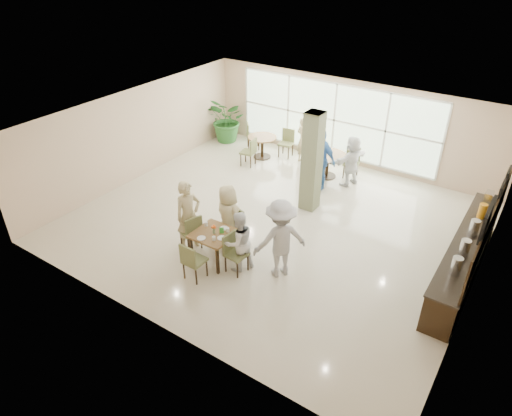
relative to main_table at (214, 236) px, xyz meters
The scene contains 23 objects.
ground 2.30m from the main_table, 81.94° to the left, with size 10.00×10.00×0.00m, color beige.
room_shell 2.44m from the main_table, 81.94° to the left, with size 10.00×10.00×10.00m.
window_bank 6.69m from the main_table, 91.64° to the left, with size 7.00×0.04×7.00m.
column 3.54m from the main_table, 78.16° to the left, with size 0.45×0.45×2.80m, color #646A4A.
main_table is the anchor object (origin of this frame).
round_table_left 5.90m from the main_table, 112.27° to the left, with size 0.99×0.99×0.75m.
round_table_right 5.39m from the main_table, 87.13° to the left, with size 1.18×1.18×0.75m.
chairs_main_table 0.18m from the main_table, 147.49° to the right, with size 2.01×2.01×0.95m.
chairs_table_left 5.96m from the main_table, 112.27° to the left, with size 1.88×1.83×0.95m.
chairs_table_right 5.38m from the main_table, 87.55° to the left, with size 1.92×1.90×0.95m.
tabletop_clutter 0.16m from the main_table, ahead, with size 0.75×0.80×0.21m.
buffet_counter 5.69m from the main_table, 28.25° to the left, with size 0.64×4.70×1.95m.
wall_tv 5.68m from the main_table, 16.80° to the left, with size 0.06×1.00×0.58m.
framed_art_a 6.26m from the main_table, 31.21° to the left, with size 0.05×0.55×0.70m.
framed_art_b 6.70m from the main_table, 37.17° to the left, with size 0.05×0.55×0.70m.
potted_plant 7.18m from the main_table, 124.26° to the left, with size 1.47×1.47×1.64m, color #286428.
teen_left 0.87m from the main_table, behind, with size 0.65×0.43×1.79m, color tan.
teen_far 0.72m from the main_table, 98.55° to the left, with size 0.80×0.43×1.63m, color tan.
teen_right 0.68m from the main_table, ahead, with size 0.72×0.56×1.48m, color white.
teen_standing 1.62m from the main_table, 15.07° to the left, with size 1.22×0.70×1.89m, color #AAAAAC.
adult_a 4.57m from the main_table, 85.33° to the left, with size 1.12×0.64×1.91m, color #427DC8.
adult_b 5.41m from the main_table, 78.38° to the left, with size 1.46×0.63×1.57m, color white.
adult_standing 5.94m from the main_table, 98.53° to the left, with size 0.58×0.38×1.58m, color tan.
Camera 1 is at (5.33, -8.86, 6.68)m, focal length 32.00 mm.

